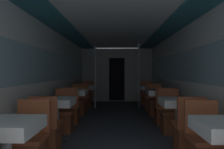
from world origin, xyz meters
name	(u,v)px	position (x,y,z in m)	size (l,w,h in m)	color
wall_left	(53,76)	(-1.46, 3.53, 1.13)	(0.05, 9.87, 2.18)	silver
wall_right	(182,76)	(1.46, 3.53, 1.13)	(0.05, 9.87, 2.18)	silver
ceiling_panel	(117,28)	(0.00, 3.53, 2.22)	(2.93, 9.87, 0.07)	silver
bulkhead_far	(117,75)	(0.00, 7.60, 1.09)	(2.87, 0.09, 2.18)	#A8A8A3
dining_table_left_0	(7,132)	(-1.08, 0.68, 0.64)	(0.61, 0.61, 0.76)	#4C4C51
chair_left_far_0	(29,149)	(-1.08, 1.22, 0.28)	(0.42, 0.42, 0.87)	brown
dining_table_left_1	(56,105)	(-1.08, 2.43, 0.64)	(0.61, 0.61, 0.76)	#4C4C51
chair_left_near_1	(47,134)	(-1.08, 1.89, 0.28)	(0.42, 0.42, 0.87)	brown
chair_left_far_1	(64,118)	(-1.08, 2.97, 0.28)	(0.42, 0.42, 0.87)	brown
dining_table_left_2	(75,94)	(-1.08, 4.19, 0.64)	(0.61, 0.61, 0.76)	#4C4C51
chair_left_near_2	(71,112)	(-1.08, 3.65, 0.28)	(0.42, 0.42, 0.87)	brown
chair_left_far_2	(79,105)	(-1.08, 4.73, 0.28)	(0.42, 0.42, 0.87)	brown
dining_table_left_3	(85,89)	(-1.08, 5.94, 0.64)	(0.61, 0.61, 0.76)	#4C4C51
chair_left_near_3	(83,102)	(-1.08, 5.40, 0.28)	(0.42, 0.42, 0.87)	brown
chair_left_far_3	(87,98)	(-1.08, 6.48, 0.28)	(0.42, 0.42, 0.87)	brown
support_pole_left_3	(95,76)	(-0.73, 5.94, 1.09)	(0.05, 0.05, 2.18)	silver
dining_table_right_1	(178,105)	(1.08, 2.43, 0.64)	(0.61, 0.61, 0.76)	#4C4C51
chair_right_near_1	(188,134)	(1.08, 1.89, 0.28)	(0.42, 0.42, 0.87)	brown
chair_right_far_1	(171,119)	(1.08, 2.97, 0.28)	(0.42, 0.42, 0.87)	brown
dining_table_right_2	(159,94)	(1.08, 4.19, 0.64)	(0.61, 0.61, 0.76)	#4C4C51
chair_right_near_2	(163,113)	(1.08, 3.65, 0.28)	(0.42, 0.42, 0.87)	brown
chair_right_far_2	(155,105)	(1.08, 4.73, 0.28)	(0.42, 0.42, 0.87)	brown
dining_table_right_3	(149,89)	(1.08, 5.94, 0.64)	(0.61, 0.61, 0.76)	#4C4C51
chair_right_near_3	(151,102)	(1.08, 5.40, 0.28)	(0.42, 0.42, 0.87)	brown
chair_right_far_3	(147,98)	(1.08, 6.48, 0.28)	(0.42, 0.42, 0.87)	brown
support_pole_right_3	(139,76)	(0.73, 5.94, 1.09)	(0.05, 0.05, 2.18)	silver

